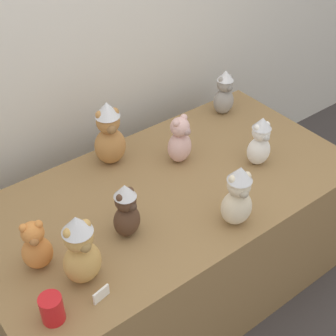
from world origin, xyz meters
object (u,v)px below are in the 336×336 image
Objects in this scene: teddy_bear_cocoa at (126,211)px; teddy_bear_blush at (180,141)px; teddy_bear_cream at (238,196)px; display_table at (168,244)px; teddy_bear_honey at (81,250)px; teddy_bear_ash at (224,93)px; teddy_bear_caramel at (109,134)px; teddy_bear_snow at (260,142)px; party_cup_red at (52,309)px; teddy_bear_ginger at (36,246)px.

teddy_bear_cocoa reaches higher than teddy_bear_blush.
display_table is at bearing 122.57° from teddy_bear_cream.
display_table is at bearing 9.07° from teddy_bear_cocoa.
teddy_bear_cocoa is (-0.29, -0.12, 0.48)m from display_table.
teddy_bear_honey is 1.22× the size of teddy_bear_ash.
teddy_bear_cocoa is at bearing 167.50° from teddy_bear_cream.
teddy_bear_ash is at bearing 27.30° from display_table.
teddy_bear_ash is at bearing 14.02° from teddy_bear_caramel.
teddy_bear_honey is at bearing -158.96° from display_table.
display_table is 0.67m from teddy_bear_snow.
teddy_bear_snow is at bearing -11.89° from teddy_bear_cocoa.
teddy_bear_cream is at bearing -59.88° from teddy_bear_caramel.
party_cup_red is (-0.42, -0.18, -0.07)m from teddy_bear_cocoa.
teddy_bear_honey is 2.84× the size of party_cup_red.
teddy_bear_caramel is (0.55, 0.38, 0.06)m from teddy_bear_ginger.
display_table is 6.03× the size of teddy_bear_cream.
teddy_bear_caramel is at bearing 149.24° from teddy_bear_snow.
teddy_bear_cocoa is 0.53m from teddy_bear_blush.
teddy_bear_ginger is 0.26m from party_cup_red.
display_table is 7.13× the size of teddy_bear_blush.
display_table is 0.85m from teddy_bear_ash.
teddy_bear_cream is (0.74, -0.28, 0.04)m from teddy_bear_ginger.
teddy_bear_cocoa is 1.05× the size of teddy_bear_blush.
teddy_bear_ginger is 1.33m from teddy_bear_ash.
teddy_bear_cocoa reaches higher than display_table.
teddy_bear_blush is 1.09× the size of teddy_bear_ginger.
teddy_bear_snow is 0.46m from teddy_bear_ash.
teddy_bear_snow is at bearing -13.37° from display_table.
teddy_bear_cream reaches higher than teddy_bear_ginger.
teddy_bear_ginger is at bearing 157.57° from teddy_bear_cocoa.
teddy_bear_ash is (0.45, 0.19, 0.01)m from teddy_bear_blush.
teddy_bear_ash is (0.92, 0.44, 0.00)m from teddy_bear_cocoa.
party_cup_red is at bearing -163.37° from teddy_bear_snow.
teddy_bear_honey is 1.00m from teddy_bear_snow.
teddy_bear_snow reaches higher than teddy_bear_blush.
party_cup_red is at bearing -168.37° from teddy_bear_blush.
teddy_bear_ginger is 0.78× the size of teddy_bear_cream.
teddy_bear_blush is at bearing -153.72° from teddy_bear_ash.
party_cup_red is at bearing -121.08° from teddy_bear_caramel.
teddy_bear_cream is 0.84m from teddy_bear_ash.
teddy_bear_ash is at bearing 23.56° from teddy_bear_honey.
display_table is 0.52m from teddy_bear_blush.
teddy_bear_ginger is at bearing 178.71° from teddy_bear_blush.
teddy_bear_caramel reaches higher than teddy_bear_blush.
teddy_bear_honey is (-0.25, -0.09, 0.03)m from teddy_bear_cocoa.
teddy_bear_cocoa and teddy_bear_snow have the same top height.
teddy_bear_ginger is at bearing -159.75° from teddy_bear_ash.
teddy_bear_ginger is (-0.82, -0.19, -0.01)m from teddy_bear_blush.
teddy_bear_cream is at bearing -113.71° from teddy_bear_blush.
teddy_bear_cream is (-0.36, -0.22, 0.02)m from teddy_bear_snow.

